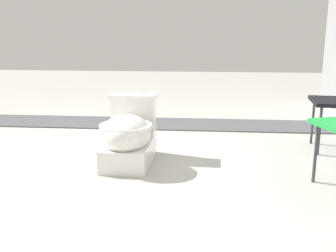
{
  "coord_description": "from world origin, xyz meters",
  "views": [
    {
      "loc": [
        2.8,
        0.82,
        1.0
      ],
      "look_at": [
        -0.06,
        0.56,
        0.3
      ],
      "focal_mm": 42.0,
      "sensor_mm": 36.0,
      "label": 1
    }
  ],
  "objects": [
    {
      "name": "ground_plane",
      "position": [
        0.0,
        0.0,
        0.0
      ],
      "size": [
        14.0,
        14.0,
        0.0
      ],
      "primitive_type": "plane",
      "color": "#A8A59E"
    },
    {
      "name": "gravel_strip",
      "position": [
        -1.36,
        0.5,
        0.01
      ],
      "size": [
        0.56,
        8.0,
        0.01
      ],
      "primitive_type": "cube",
      "color": "#4C4C51",
      "rests_on": "ground"
    },
    {
      "name": "toilet",
      "position": [
        -0.05,
        0.26,
        0.22
      ],
      "size": [
        0.64,
        0.4,
        0.52
      ],
      "rotation": [
        0.0,
        0.0,
        -0.02
      ],
      "color": "white",
      "rests_on": "ground"
    }
  ]
}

